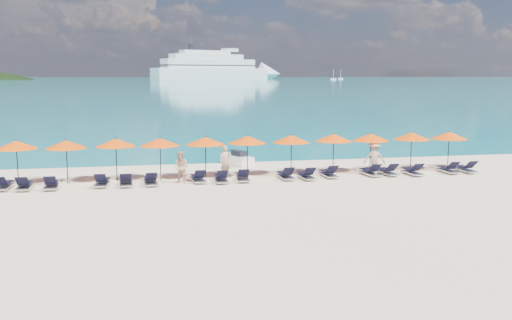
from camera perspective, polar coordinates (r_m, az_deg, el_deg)
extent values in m
plane|color=beige|center=(26.26, 1.30, -3.55)|extent=(1400.00, 1400.00, 0.00)
cube|color=#1FA9B2|center=(685.08, -11.08, 7.98)|extent=(1600.00, 1300.00, 0.01)
cube|color=silver|center=(591.84, -4.51, 8.59)|extent=(123.85, 67.50, 11.31)
cone|color=silver|center=(631.35, 1.49, 8.61)|extent=(32.38, 32.38, 24.88)
cube|color=silver|center=(590.83, -4.72, 9.57)|extent=(99.51, 55.05, 9.05)
cube|color=silver|center=(589.91, -4.92, 10.23)|extent=(77.89, 44.58, 5.66)
cube|color=silver|center=(588.98, -5.12, 10.67)|extent=(53.54, 32.13, 3.96)
cube|color=black|center=(590.81, -4.72, 9.41)|extent=(100.74, 55.72, 1.02)
cube|color=black|center=(590.88, -4.72, 9.79)|extent=(98.27, 54.37, 1.02)
cylinder|color=black|center=(581.92, -6.51, 11.12)|extent=(4.98, 4.98, 6.22)
cube|color=silver|center=(608.71, 8.45, 8.05)|extent=(5.20, 1.73, 1.39)
cylinder|color=silver|center=(608.69, 8.46, 8.48)|extent=(0.31, 0.31, 8.66)
cube|color=silver|center=(554.28, 7.74, 8.03)|extent=(5.40, 1.80, 1.44)
cylinder|color=silver|center=(554.25, 7.75, 8.51)|extent=(0.32, 0.32, 8.99)
cube|color=white|center=(34.97, -1.90, 0.00)|extent=(1.81, 2.58, 0.56)
cube|color=black|center=(34.74, -1.72, 0.62)|extent=(0.87, 1.13, 0.35)
cylinder|color=black|center=(35.39, -2.45, 1.01)|extent=(0.53, 0.28, 0.06)
imported|color=tan|center=(30.30, -3.08, -0.20)|extent=(0.78, 0.71, 1.80)
imported|color=tan|center=(29.15, -7.48, -0.75)|extent=(0.93, 0.85, 1.66)
imported|color=tan|center=(32.06, 11.76, 0.19)|extent=(1.34, 1.00, 1.88)
cylinder|color=black|center=(31.00, -22.76, -0.28)|extent=(0.05, 0.05, 2.20)
cone|color=#F34C06|center=(30.88, -22.86, 1.40)|extent=(2.10, 2.10, 0.42)
sphere|color=black|center=(30.86, -22.88, 1.81)|extent=(0.08, 0.08, 0.08)
cylinder|color=black|center=(30.35, -18.38, -0.23)|extent=(0.05, 0.05, 2.20)
cone|color=#F34C06|center=(30.23, -18.46, 1.50)|extent=(2.10, 2.10, 0.42)
sphere|color=black|center=(30.20, -18.48, 1.91)|extent=(0.08, 0.08, 0.08)
cylinder|color=black|center=(30.40, -13.79, -0.02)|extent=(0.05, 0.05, 2.20)
cone|color=#F34C06|center=(30.28, -13.85, 1.70)|extent=(2.10, 2.10, 0.42)
sphere|color=black|center=(30.26, -13.87, 2.11)|extent=(0.08, 0.08, 0.08)
cylinder|color=black|center=(30.21, -9.54, 0.06)|extent=(0.05, 0.05, 2.20)
cone|color=#F34C06|center=(30.09, -9.58, 1.79)|extent=(2.10, 2.10, 0.42)
sphere|color=black|center=(30.06, -9.59, 2.20)|extent=(0.08, 0.08, 0.08)
cylinder|color=black|center=(30.41, -5.06, 0.20)|extent=(0.05, 0.05, 2.20)
cone|color=#F34C06|center=(30.29, -5.08, 1.92)|extent=(2.10, 2.10, 0.42)
sphere|color=black|center=(30.27, -5.09, 2.33)|extent=(0.08, 0.08, 0.08)
cylinder|color=black|center=(30.89, -0.85, 0.36)|extent=(0.05, 0.05, 2.20)
cone|color=#F34C06|center=(30.78, -0.86, 2.06)|extent=(2.10, 2.10, 0.42)
sphere|color=black|center=(30.75, -0.86, 2.46)|extent=(0.08, 0.08, 0.08)
cylinder|color=black|center=(31.30, 3.54, 0.45)|extent=(0.05, 0.05, 2.20)
cone|color=#F34C06|center=(31.18, 3.55, 2.13)|extent=(2.10, 2.10, 0.42)
sphere|color=black|center=(31.16, 3.56, 2.53)|extent=(0.08, 0.08, 0.08)
cylinder|color=black|center=(32.12, 7.74, 0.60)|extent=(0.05, 0.05, 2.20)
cone|color=#F34C06|center=(32.01, 7.77, 2.23)|extent=(2.10, 2.10, 0.42)
sphere|color=black|center=(31.99, 7.78, 2.62)|extent=(0.08, 0.08, 0.08)
cylinder|color=black|center=(32.73, 11.36, 0.66)|extent=(0.05, 0.05, 2.20)
cone|color=#F34C06|center=(32.61, 11.41, 2.26)|extent=(2.10, 2.10, 0.42)
sphere|color=black|center=(32.59, 11.42, 2.64)|extent=(0.08, 0.08, 0.08)
cylinder|color=black|center=(33.88, 15.24, 0.79)|extent=(0.05, 0.05, 2.20)
cone|color=#F34C06|center=(33.77, 15.30, 2.34)|extent=(2.10, 2.10, 0.42)
sphere|color=black|center=(33.75, 15.32, 2.71)|extent=(0.08, 0.08, 0.08)
cylinder|color=black|center=(34.80, 18.68, 0.84)|extent=(0.05, 0.05, 2.20)
cone|color=#F34C06|center=(34.70, 18.75, 2.34)|extent=(2.10, 2.10, 0.42)
sphere|color=black|center=(34.68, 18.77, 2.71)|extent=(0.08, 0.08, 0.08)
cube|color=silver|center=(30.10, -23.92, -2.46)|extent=(0.69, 1.73, 0.06)
cube|color=black|center=(30.31, -23.82, -2.07)|extent=(0.60, 1.12, 0.04)
cube|color=black|center=(29.51, -24.24, -1.88)|extent=(0.57, 0.56, 0.43)
cube|color=silver|center=(29.66, -22.15, -2.51)|extent=(0.68, 1.72, 0.06)
cube|color=black|center=(29.87, -22.10, -2.11)|extent=(0.59, 1.12, 0.04)
cube|color=black|center=(29.05, -22.36, -1.92)|extent=(0.57, 0.55, 0.43)
cube|color=silver|center=(29.38, -19.78, -2.48)|extent=(0.71, 1.73, 0.06)
cube|color=black|center=(29.60, -19.76, -2.08)|extent=(0.61, 1.13, 0.04)
cube|color=black|center=(28.77, -19.92, -1.88)|extent=(0.58, 0.57, 0.43)
cube|color=silver|center=(29.32, -15.13, -2.29)|extent=(0.73, 1.74, 0.06)
cube|color=black|center=(29.53, -15.08, -1.89)|extent=(0.62, 1.13, 0.04)
cube|color=black|center=(28.71, -15.30, -1.69)|extent=(0.58, 0.57, 0.43)
cube|color=silver|center=(29.11, -12.88, -2.28)|extent=(0.67, 1.72, 0.06)
cube|color=black|center=(29.33, -12.89, -1.88)|extent=(0.58, 1.12, 0.04)
cube|color=black|center=(28.49, -12.90, -1.68)|extent=(0.57, 0.55, 0.43)
cube|color=silver|center=(29.11, -10.50, -2.21)|extent=(0.72, 1.74, 0.06)
cube|color=black|center=(29.32, -10.55, -1.81)|extent=(0.62, 1.13, 0.04)
cube|color=black|center=(28.50, -10.43, -1.60)|extent=(0.58, 0.57, 0.43)
cube|color=silver|center=(29.52, -5.82, -1.96)|extent=(0.77, 1.75, 0.06)
cube|color=black|center=(29.74, -5.92, -1.57)|extent=(0.65, 1.14, 0.04)
cube|color=black|center=(28.92, -5.63, -1.35)|extent=(0.60, 0.58, 0.43)
cube|color=silver|center=(29.35, -3.51, -1.99)|extent=(0.67, 1.72, 0.06)
cube|color=black|center=(29.56, -3.57, -1.60)|extent=(0.58, 1.12, 0.04)
cube|color=black|center=(28.74, -3.40, -1.39)|extent=(0.57, 0.55, 0.43)
cube|color=silver|center=(29.68, -1.34, -1.86)|extent=(0.77, 1.75, 0.06)
cube|color=black|center=(29.89, -1.38, -1.47)|extent=(0.65, 1.15, 0.04)
cube|color=black|center=(29.06, -1.25, -1.26)|extent=(0.60, 0.58, 0.43)
cube|color=silver|center=(30.24, 2.98, -1.67)|extent=(0.64, 1.71, 0.06)
cube|color=black|center=(30.45, 2.86, -1.29)|extent=(0.57, 1.11, 0.04)
cube|color=black|center=(29.65, 3.27, -1.08)|extent=(0.56, 0.54, 0.43)
cube|color=silver|center=(30.29, 5.05, -1.68)|extent=(0.68, 1.72, 0.06)
cube|color=black|center=(30.49, 4.90, -1.30)|extent=(0.59, 1.12, 0.04)
cube|color=black|center=(29.70, 5.39, -1.08)|extent=(0.57, 0.56, 0.43)
cube|color=silver|center=(31.02, 7.26, -1.47)|extent=(0.67, 1.72, 0.06)
cube|color=black|center=(31.23, 7.11, -1.10)|extent=(0.58, 1.11, 0.04)
cube|color=black|center=(30.45, 7.63, -0.88)|extent=(0.56, 0.55, 0.43)
cube|color=silver|center=(31.85, 11.34, -1.31)|extent=(0.75, 1.74, 0.06)
cube|color=black|center=(32.04, 11.15, -0.95)|extent=(0.63, 1.14, 0.04)
cube|color=black|center=(31.30, 11.82, -0.73)|extent=(0.59, 0.58, 0.43)
cube|color=silver|center=(32.23, 12.99, -1.24)|extent=(0.72, 1.73, 0.06)
cube|color=black|center=(32.42, 12.80, -0.89)|extent=(0.62, 1.13, 0.04)
cube|color=black|center=(31.68, 13.48, -0.68)|extent=(0.58, 0.57, 0.43)
cube|color=silver|center=(32.58, 15.36, -1.23)|extent=(0.67, 1.72, 0.06)
cube|color=black|center=(32.77, 15.16, -0.88)|extent=(0.58, 1.12, 0.04)
cube|color=black|center=(32.04, 15.86, -0.67)|extent=(0.57, 0.55, 0.43)
cube|color=silver|center=(33.85, 18.63, -1.01)|extent=(0.63, 1.71, 0.06)
cube|color=black|center=(34.04, 18.43, -0.68)|extent=(0.56, 1.10, 0.04)
cube|color=black|center=(33.32, 19.14, -0.47)|extent=(0.55, 0.54, 0.43)
cube|color=silver|center=(34.42, 20.19, -0.94)|extent=(0.67, 1.72, 0.06)
cube|color=black|center=(34.60, 19.98, -0.61)|extent=(0.58, 1.12, 0.04)
cube|color=black|center=(33.91, 20.74, -0.40)|extent=(0.57, 0.55, 0.43)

